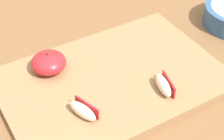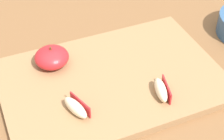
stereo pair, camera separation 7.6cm
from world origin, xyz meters
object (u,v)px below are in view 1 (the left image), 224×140
at_px(apple_half_skin_up, 49,63).
at_px(apple_wedge_middle, 164,85).
at_px(apple_wedge_front, 83,111).
at_px(cutting_board, 112,80).

relative_size(apple_half_skin_up, apple_wedge_middle, 1.12).
bearing_deg(apple_wedge_front, apple_wedge_middle, -7.06).
xyz_separation_m(cutting_board, apple_half_skin_up, (-0.10, 0.09, 0.03)).
bearing_deg(cutting_board, apple_wedge_middle, -51.14).
xyz_separation_m(cutting_board, apple_wedge_front, (-0.10, -0.06, 0.02)).
bearing_deg(apple_half_skin_up, apple_wedge_front, -89.09).
distance_m(cutting_board, apple_wedge_middle, 0.11).
bearing_deg(apple_half_skin_up, apple_wedge_middle, -45.31).
height_order(apple_half_skin_up, apple_wedge_front, apple_half_skin_up).
distance_m(apple_wedge_front, apple_wedge_middle, 0.17).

